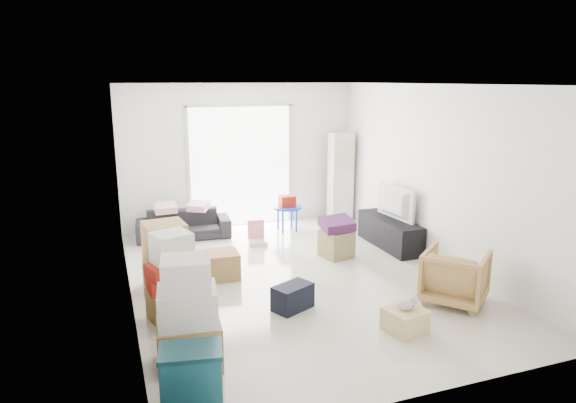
% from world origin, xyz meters
% --- Properties ---
extents(room_shell, '(4.98, 6.48, 3.18)m').
position_xyz_m(room_shell, '(0.00, 0.00, 1.35)').
color(room_shell, beige).
rests_on(room_shell, ground).
extents(sliding_door, '(2.10, 0.04, 2.33)m').
position_xyz_m(sliding_door, '(0.00, 2.98, 1.24)').
color(sliding_door, white).
rests_on(sliding_door, room_shell).
extents(ac_tower, '(0.45, 0.30, 1.75)m').
position_xyz_m(ac_tower, '(1.95, 2.65, 0.88)').
color(ac_tower, silver).
rests_on(ac_tower, room_shell).
extents(tv_console, '(0.44, 1.46, 0.49)m').
position_xyz_m(tv_console, '(2.00, 0.81, 0.24)').
color(tv_console, black).
rests_on(tv_console, room_shell).
extents(television, '(0.63, 1.00, 0.13)m').
position_xyz_m(television, '(2.00, 0.81, 0.55)').
color(television, black).
rests_on(television, tv_console).
extents(sofa, '(1.67, 0.62, 0.64)m').
position_xyz_m(sofa, '(-1.20, 2.50, 0.32)').
color(sofa, black).
rests_on(sofa, room_shell).
extents(pillow_left, '(0.40, 0.32, 0.12)m').
position_xyz_m(pillow_left, '(-1.50, 2.52, 0.70)').
color(pillow_left, '#E3A6B5').
rests_on(pillow_left, sofa).
extents(pillow_right, '(0.47, 0.45, 0.13)m').
position_xyz_m(pillow_right, '(-0.93, 2.46, 0.70)').
color(pillow_right, '#E3A6B5').
rests_on(pillow_right, sofa).
extents(armchair, '(1.00, 1.01, 0.76)m').
position_xyz_m(armchair, '(1.60, -1.44, 0.38)').
color(armchair, tan).
rests_on(armchair, room_shell).
extents(storage_bins, '(0.58, 0.45, 0.60)m').
position_xyz_m(storage_bins, '(-1.90, -2.54, 0.30)').
color(storage_bins, '#164E5D').
rests_on(storage_bins, room_shell).
extents(box_stack_a, '(0.66, 0.57, 1.12)m').
position_xyz_m(box_stack_a, '(-1.80, -1.78, 0.50)').
color(box_stack_a, tan).
rests_on(box_stack_a, room_shell).
extents(box_stack_b, '(0.64, 0.64, 1.07)m').
position_xyz_m(box_stack_b, '(-1.80, -0.73, 0.46)').
color(box_stack_b, tan).
rests_on(box_stack_b, room_shell).
extents(box_stack_c, '(0.65, 0.58, 0.91)m').
position_xyz_m(box_stack_c, '(-1.77, 0.28, 0.44)').
color(box_stack_c, tan).
rests_on(box_stack_c, room_shell).
extents(loose_box, '(0.47, 0.47, 0.38)m').
position_xyz_m(loose_box, '(-0.98, 0.39, 0.19)').
color(loose_box, tan).
rests_on(loose_box, room_shell).
extents(duffel_bag, '(0.57, 0.47, 0.31)m').
position_xyz_m(duffel_bag, '(-0.40, -0.93, 0.16)').
color(duffel_bag, black).
rests_on(duffel_bag, room_shell).
extents(ottoman, '(0.52, 0.52, 0.43)m').
position_xyz_m(ottoman, '(0.93, 0.63, 0.22)').
color(ottoman, olive).
rests_on(ottoman, room_shell).
extents(blanket, '(0.51, 0.51, 0.14)m').
position_xyz_m(blanket, '(0.93, 0.63, 0.50)').
color(blanket, '#4F2050').
rests_on(blanket, ottoman).
extents(kids_table, '(0.54, 0.54, 0.67)m').
position_xyz_m(kids_table, '(0.69, 2.28, 0.48)').
color(kids_table, '#1039C0').
rests_on(kids_table, room_shell).
extents(toy_walker, '(0.35, 0.32, 0.41)m').
position_xyz_m(toy_walker, '(-0.07, 1.69, 0.11)').
color(toy_walker, silver).
rests_on(toy_walker, room_shell).
extents(wood_crate, '(0.47, 0.47, 0.26)m').
position_xyz_m(wood_crate, '(0.58, -1.90, 0.13)').
color(wood_crate, '#D2B679').
rests_on(wood_crate, room_shell).
extents(plush_bunny, '(0.28, 0.16, 0.14)m').
position_xyz_m(plush_bunny, '(0.62, -1.89, 0.33)').
color(plush_bunny, '#B2ADA8').
rests_on(plush_bunny, wood_crate).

